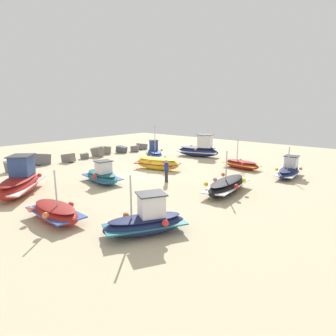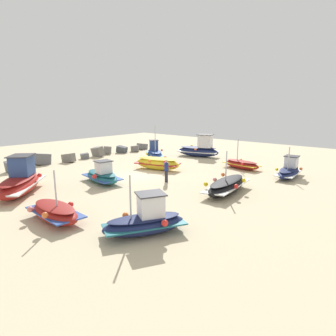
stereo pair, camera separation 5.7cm
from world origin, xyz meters
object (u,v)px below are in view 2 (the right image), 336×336
object	(u,v)px
person_walking	(166,169)
fishing_boat_6	(55,212)
fishing_boat_0	(145,221)
fishing_boat_7	(199,149)
fishing_boat_1	(227,186)
fishing_boat_4	(102,175)
fishing_boat_2	(157,163)
fishing_boat_9	(289,171)
fishing_boat_5	(241,164)
fishing_boat_3	(20,181)
fishing_boat_8	(155,153)

from	to	relation	value
person_walking	fishing_boat_6	bearing A→B (deg)	11.21
fishing_boat_0	fishing_boat_7	world-z (taller)	fishing_boat_0
fishing_boat_1	fishing_boat_4	distance (m)	9.36
fishing_boat_2	fishing_boat_9	xyz separation A→B (m)	(4.94, -10.13, -0.06)
fishing_boat_5	person_walking	bearing A→B (deg)	-95.84
fishing_boat_4	person_walking	xyz separation A→B (m)	(3.25, -3.67, 0.46)
fishing_boat_5	fishing_boat_0	bearing A→B (deg)	-70.27
fishing_boat_0	fishing_boat_4	distance (m)	9.75
fishing_boat_6	person_walking	bearing A→B (deg)	-84.40
person_walking	fishing_boat_2	bearing A→B (deg)	-121.27
fishing_boat_4	fishing_boat_6	xyz separation A→B (m)	(-6.08, -4.32, -0.08)
fishing_boat_3	fishing_boat_9	world-z (taller)	fishing_boat_9
fishing_boat_0	fishing_boat_1	world-z (taller)	fishing_boat_1
fishing_boat_5	person_walking	size ratio (longest dim) A/B	2.15
fishing_boat_8	person_walking	world-z (taller)	fishing_boat_8
fishing_boat_6	fishing_boat_1	bearing A→B (deg)	-111.30
fishing_boat_8	fishing_boat_9	distance (m)	14.16
fishing_boat_1	fishing_boat_3	size ratio (longest dim) A/B	1.00
fishing_boat_0	fishing_boat_3	world-z (taller)	fishing_boat_0
fishing_boat_0	fishing_boat_7	xyz separation A→B (m)	(18.33, 9.71, 0.26)
fishing_boat_1	fishing_boat_4	world-z (taller)	fishing_boat_1
fishing_boat_5	fishing_boat_7	size ratio (longest dim) A/B	0.74
fishing_boat_8	person_walking	size ratio (longest dim) A/B	2.32
fishing_boat_6	fishing_boat_3	bearing A→B (deg)	-6.22
fishing_boat_3	fishing_boat_7	xyz separation A→B (m)	(19.45, -0.94, 0.04)
fishing_boat_1	person_walking	distance (m)	4.92
fishing_boat_5	fishing_boat_7	xyz separation A→B (m)	(2.76, 6.65, 0.44)
fishing_boat_2	fishing_boat_5	bearing A→B (deg)	27.73
fishing_boat_0	fishing_boat_6	xyz separation A→B (m)	(-1.96, 4.52, -0.13)
fishing_boat_6	fishing_boat_5	bearing A→B (deg)	-93.17
fishing_boat_9	fishing_boat_5	bearing A→B (deg)	79.82
fishing_boat_1	fishing_boat_5	size ratio (longest dim) A/B	1.34
fishing_boat_6	fishing_boat_7	distance (m)	20.95
fishing_boat_6	fishing_boat_8	size ratio (longest dim) A/B	0.91
fishing_boat_3	fishing_boat_4	world-z (taller)	fishing_boat_3
fishing_boat_6	fishing_boat_7	size ratio (longest dim) A/B	0.72
fishing_boat_3	fishing_boat_7	bearing A→B (deg)	-49.06
fishing_boat_3	fishing_boat_9	xyz separation A→B (m)	(16.26, -12.04, -0.28)
fishing_boat_6	fishing_boat_7	world-z (taller)	fishing_boat_6
fishing_boat_3	fishing_boat_6	bearing A→B (deg)	-144.08
fishing_boat_3	person_walking	bearing A→B (deg)	-79.14
fishing_boat_5	fishing_boat_9	xyz separation A→B (m)	(-0.43, -4.44, 0.12)
fishing_boat_1	fishing_boat_6	size ratio (longest dim) A/B	1.37
fishing_boat_6	person_walking	world-z (taller)	fishing_boat_6
fishing_boat_3	fishing_boat_8	xyz separation A→B (m)	(15.15, 2.08, -0.21)
fishing_boat_4	fishing_boat_9	bearing A→B (deg)	55.96
fishing_boat_2	fishing_boat_7	xyz separation A→B (m)	(8.13, 0.97, 0.26)
fishing_boat_5	fishing_boat_7	distance (m)	7.22
fishing_boat_0	fishing_boat_5	distance (m)	15.87
fishing_boat_4	fishing_boat_3	bearing A→B (deg)	-100.35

